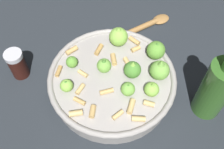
{
  "coord_description": "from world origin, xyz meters",
  "views": [
    {
      "loc": [
        0.31,
        -0.16,
        0.57
      ],
      "look_at": [
        0.0,
        0.0,
        0.06
      ],
      "focal_mm": 43.28,
      "sensor_mm": 36.0,
      "label": 1
    }
  ],
  "objects_px": {
    "olive_oil_bottle": "(216,88)",
    "wooden_spoon": "(139,28)",
    "pepper_shaker": "(17,64)",
    "cooking_pan": "(114,80)"
  },
  "relations": [
    {
      "from": "pepper_shaker",
      "to": "olive_oil_bottle",
      "type": "relative_size",
      "value": 0.39
    },
    {
      "from": "pepper_shaker",
      "to": "wooden_spoon",
      "type": "xyz_separation_m",
      "value": [
        0.01,
        0.35,
        -0.03
      ]
    },
    {
      "from": "pepper_shaker",
      "to": "cooking_pan",
      "type": "bearing_deg",
      "value": 53.09
    },
    {
      "from": "olive_oil_bottle",
      "to": "cooking_pan",
      "type": "bearing_deg",
      "value": -131.3
    },
    {
      "from": "olive_oil_bottle",
      "to": "wooden_spoon",
      "type": "bearing_deg",
      "value": -177.35
    },
    {
      "from": "olive_oil_bottle",
      "to": "wooden_spoon",
      "type": "distance_m",
      "value": 0.3
    },
    {
      "from": "olive_oil_bottle",
      "to": "wooden_spoon",
      "type": "height_order",
      "value": "olive_oil_bottle"
    },
    {
      "from": "wooden_spoon",
      "to": "cooking_pan",
      "type": "bearing_deg",
      "value": -48.09
    },
    {
      "from": "cooking_pan",
      "to": "olive_oil_bottle",
      "type": "xyz_separation_m",
      "value": [
        0.15,
        0.17,
        0.05
      ]
    },
    {
      "from": "cooking_pan",
      "to": "pepper_shaker",
      "type": "relative_size",
      "value": 3.71
    }
  ]
}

